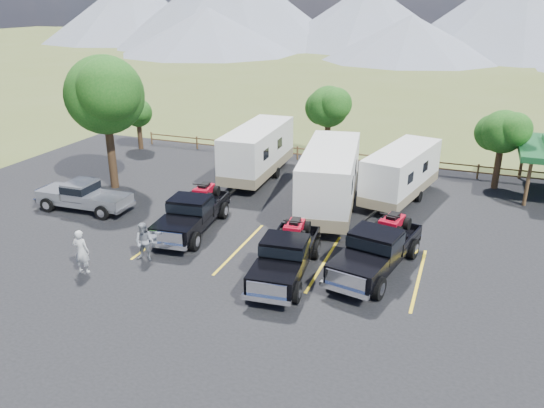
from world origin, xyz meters
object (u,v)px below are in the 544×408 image
(rig_left, at_px, (193,212))
(trailer_left, at_px, (258,152))
(rig_center, at_px, (286,254))
(trailer_center, at_px, (329,180))
(pickup_silver, at_px, (84,196))
(tree_big_nw, at_px, (104,95))
(trailer_right, at_px, (401,174))
(person_a, at_px, (81,251))
(person_b, at_px, (144,242))
(rig_right, at_px, (377,248))

(rig_left, xyz_separation_m, trailer_left, (-0.12, 8.68, 0.74))
(rig_center, height_order, trailer_center, trailer_center)
(rig_center, relative_size, pickup_silver, 1.11)
(tree_big_nw, distance_m, pickup_silver, 6.08)
(rig_center, xyz_separation_m, trailer_right, (3.13, 10.50, 0.61))
(rig_center, bearing_deg, pickup_silver, 161.73)
(person_a, bearing_deg, pickup_silver, -59.02)
(tree_big_nw, bearing_deg, person_b, -46.49)
(rig_center, bearing_deg, trailer_right, 68.09)
(rig_center, relative_size, trailer_right, 0.70)
(pickup_silver, relative_size, person_b, 3.10)
(rig_right, xyz_separation_m, trailer_center, (-3.56, 5.53, 0.82))
(rig_right, height_order, person_b, rig_right)
(rig_right, xyz_separation_m, person_a, (-11.38, -4.54, -0.05))
(rig_left, bearing_deg, person_b, -102.46)
(tree_big_nw, distance_m, rig_right, 18.03)
(rig_left, distance_m, trailer_left, 8.72)
(rig_left, height_order, person_b, rig_left)
(person_b, bearing_deg, pickup_silver, 139.23)
(trailer_right, bearing_deg, rig_center, -94.01)
(tree_big_nw, distance_m, person_a, 11.78)
(trailer_left, height_order, trailer_center, trailer_center)
(person_a, distance_m, person_b, 2.59)
(rig_right, relative_size, pickup_silver, 1.20)
(trailer_center, xyz_separation_m, pickup_silver, (-12.35, -4.38, -0.99))
(tree_big_nw, bearing_deg, trailer_right, 13.31)
(tree_big_nw, height_order, rig_right, tree_big_nw)
(rig_right, distance_m, trailer_center, 6.62)
(pickup_silver, height_order, person_b, person_b)
(tree_big_nw, bearing_deg, rig_left, -27.70)
(trailer_right, bearing_deg, person_a, -117.23)
(rig_left, bearing_deg, person_a, -118.18)
(tree_big_nw, xyz_separation_m, trailer_center, (13.19, 0.64, -3.74))
(person_b, bearing_deg, tree_big_nw, 123.91)
(rig_right, distance_m, trailer_right, 8.80)
(trailer_left, height_order, trailer_right, trailer_left)
(rig_left, bearing_deg, rig_center, -30.48)
(rig_center, xyz_separation_m, rig_right, (3.41, 1.72, 0.06))
(rig_center, distance_m, trailer_center, 7.30)
(rig_center, height_order, person_a, rig_center)
(trailer_left, bearing_deg, person_a, -100.70)
(rig_center, distance_m, rig_right, 3.82)
(trailer_left, relative_size, trailer_right, 1.10)
(rig_center, relative_size, trailer_center, 0.59)
(person_b, bearing_deg, rig_center, -0.75)
(rig_right, height_order, trailer_left, trailer_left)
(rig_left, height_order, trailer_left, trailer_left)
(rig_right, distance_m, person_b, 9.94)
(trailer_center, height_order, person_a, trailer_center)
(rig_center, height_order, rig_right, rig_right)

